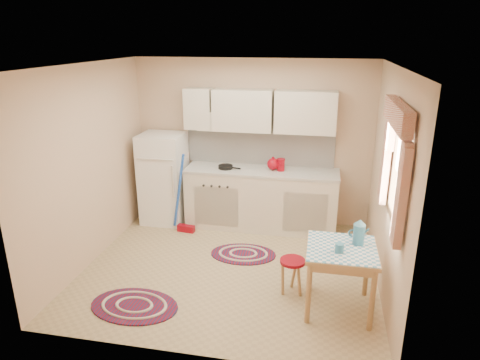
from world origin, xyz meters
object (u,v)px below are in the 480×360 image
at_px(base_cabinets, 261,200).
at_px(fridge, 164,178).
at_px(table, 339,279).
at_px(stool, 292,276).

bearing_deg(base_cabinets, fridge, -178.12).
bearing_deg(table, base_cabinets, 120.47).
xyz_separation_m(fridge, stool, (2.13, -1.66, -0.49)).
height_order(base_cabinets, stool, base_cabinets).
xyz_separation_m(base_cabinets, table, (1.12, -1.90, -0.08)).
bearing_deg(fridge, base_cabinets, 1.88).
bearing_deg(base_cabinets, table, -59.53).
relative_size(fridge, stool, 3.33).
bearing_deg(base_cabinets, stool, -70.30).
height_order(base_cabinets, table, base_cabinets).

